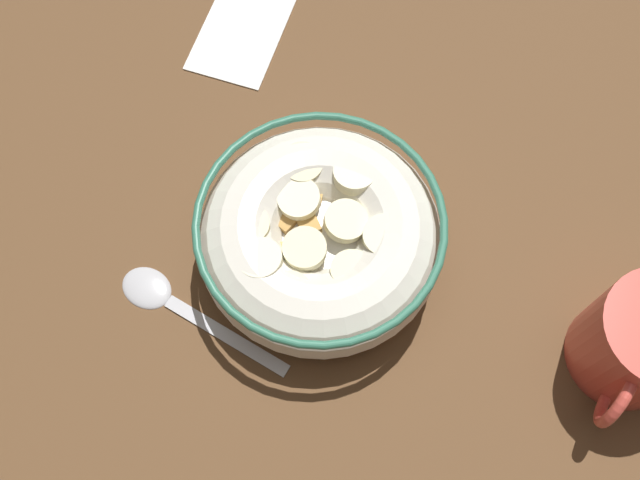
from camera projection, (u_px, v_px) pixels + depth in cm
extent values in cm
cube|color=brown|center=(320.00, 259.00, 59.53)|extent=(125.97, 125.97, 2.00)
cylinder|color=silver|center=(320.00, 253.00, 58.33)|extent=(9.96, 9.96, 0.60)
torus|color=silver|center=(320.00, 239.00, 55.60)|extent=(18.11, 18.11, 6.46)
torus|color=#337259|center=(320.00, 224.00, 52.88)|extent=(18.17, 18.17, 0.60)
cylinder|color=white|center=(320.00, 235.00, 54.95)|extent=(14.24, 14.24, 0.40)
cube|color=tan|center=(269.00, 279.00, 53.14)|extent=(1.85, 1.80, 0.83)
cube|color=#B78947|center=(294.00, 201.00, 55.25)|extent=(1.69, 1.67, 0.71)
cube|color=tan|center=(252.00, 257.00, 53.56)|extent=(2.01, 2.01, 0.66)
cube|color=tan|center=(372.00, 260.00, 53.73)|extent=(2.04, 2.03, 0.75)
cube|color=#AD7F42|center=(275.00, 168.00, 56.31)|extent=(1.85, 1.80, 0.84)
cube|color=tan|center=(342.00, 213.00, 54.99)|extent=(1.78, 1.80, 0.73)
cube|color=#AD7F42|center=(302.00, 255.00, 53.80)|extent=(1.99, 1.97, 0.77)
cube|color=#AD7F42|center=(314.00, 295.00, 52.55)|extent=(1.50, 1.51, 0.66)
cube|color=#B78947|center=(313.00, 221.00, 54.70)|extent=(2.02, 2.03, 0.78)
cube|color=#B78947|center=(339.00, 308.00, 52.23)|extent=(1.97, 1.98, 0.75)
cube|color=#AD7F42|center=(285.00, 221.00, 54.80)|extent=(1.61, 1.61, 0.65)
cube|color=#AD7F42|center=(407.00, 249.00, 53.90)|extent=(2.02, 2.01, 0.68)
cube|color=tan|center=(276.00, 184.00, 55.88)|extent=(1.93, 1.94, 0.71)
cube|color=tan|center=(314.00, 194.00, 55.72)|extent=(1.84, 1.82, 0.73)
cube|color=tan|center=(367.00, 277.00, 53.17)|extent=(1.91, 1.90, 0.69)
cube|color=tan|center=(303.00, 311.00, 52.13)|extent=(2.00, 2.02, 0.77)
cube|color=tan|center=(273.00, 252.00, 53.96)|extent=(1.90, 1.89, 0.69)
cube|color=tan|center=(254.00, 187.00, 55.91)|extent=(1.83, 1.85, 0.73)
cube|color=tan|center=(357.00, 226.00, 54.67)|extent=(1.86, 1.90, 0.81)
cube|color=tan|center=(356.00, 182.00, 55.92)|extent=(1.70, 1.69, 0.66)
cylinder|color=beige|center=(248.00, 227.00, 53.49)|extent=(4.01, 4.02, 1.29)
cylinder|color=beige|center=(346.00, 221.00, 53.79)|extent=(4.39, 4.46, 1.45)
cylinder|color=beige|center=(303.00, 164.00, 55.16)|extent=(4.43, 4.39, 1.33)
cylinder|color=beige|center=(352.00, 272.00, 52.46)|extent=(4.00, 3.97, 1.63)
cylinder|color=beige|center=(302.00, 248.00, 52.69)|extent=(4.39, 4.38, 1.04)
cylinder|color=#F9EFC6|center=(257.00, 190.00, 54.84)|extent=(3.58, 3.63, 1.26)
cylinder|color=#F9EFC6|center=(355.00, 175.00, 54.72)|extent=(4.07, 4.02, 1.59)
cylinder|color=#F4EABC|center=(385.00, 236.00, 53.01)|extent=(3.71, 3.67, 1.21)
cylinder|color=#F4EABC|center=(290.00, 294.00, 51.83)|extent=(3.90, 3.88, 1.62)
cylinder|color=#F9EFC6|center=(299.00, 199.00, 54.49)|extent=(4.36, 4.29, 1.39)
cylinder|color=#F9EFC6|center=(260.00, 260.00, 52.20)|extent=(3.83, 3.87, 1.47)
ellipsoid|color=#B7B7BC|center=(146.00, 286.00, 57.20)|extent=(3.26, 4.10, 0.80)
cube|color=#B7B7BC|center=(226.00, 335.00, 56.02)|extent=(1.18, 10.67, 0.36)
torus|color=#D84C3F|center=(618.00, 392.00, 50.50)|extent=(5.45, 0.80, 5.45)
cube|color=white|center=(244.00, 26.00, 66.41)|extent=(12.93, 9.50, 0.30)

